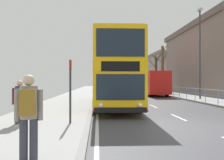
{
  "coord_description": "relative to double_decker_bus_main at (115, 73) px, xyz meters",
  "views": [
    {
      "loc": [
        -3.92,
        -7.89,
        1.75
      ],
      "look_at": [
        -3.08,
        5.15,
        1.84
      ],
      "focal_mm": 35.24,
      "sensor_mm": 36.0,
      "label": 1
    }
  ],
  "objects": [
    {
      "name": "background_bus_far_lane",
      "position": [
        5.62,
        12.59,
        -0.72
      ],
      "size": [
        2.68,
        10.06,
        2.93
      ],
      "color": "red",
      "rests_on": "ground"
    },
    {
      "name": "street_lamp_far_side",
      "position": [
        8.24,
        4.08,
        2.62
      ],
      "size": [
        0.28,
        0.6,
        8.36
      ],
      "color": "#38383D",
      "rests_on": "ground"
    },
    {
      "name": "pedestrian_companion",
      "position": [
        -4.14,
        -7.11,
        -1.23
      ],
      "size": [
        0.55,
        0.58,
        1.65
      ],
      "color": "#4C473D",
      "rests_on": "ground"
    },
    {
      "name": "background_building_00",
      "position": [
        16.16,
        36.43,
        1.86
      ],
      "size": [
        9.42,
        15.17,
        8.32
      ],
      "color": "gray",
      "rests_on": "ground"
    },
    {
      "name": "pedestrian_railing_far_kerb",
      "position": [
        7.18,
        4.63,
        -1.48
      ],
      "size": [
        0.05,
        21.78,
        1.05
      ],
      "color": "#598CC6",
      "rests_on": "ground"
    },
    {
      "name": "bare_tree_far_01",
      "position": [
        8.82,
        21.52,
        1.06
      ],
      "size": [
        2.7,
        2.83,
        7.16
      ],
      "color": "#423328",
      "rests_on": "ground"
    },
    {
      "name": "bus_stop_sign_near",
      "position": [
        -2.25,
        -7.03,
        -0.67
      ],
      "size": [
        0.08,
        0.44,
        2.45
      ],
      "color": "#2D2D33",
      "rests_on": "ground"
    },
    {
      "name": "pedestrian_with_backpack",
      "position": [
        -2.55,
        -11.18,
        -1.17
      ],
      "size": [
        0.55,
        0.57,
        1.74
      ],
      "color": "#383842",
      "rests_on": "ground"
    },
    {
      "name": "bare_tree_far_00",
      "position": [
        8.36,
        16.29,
        1.37
      ],
      "size": [
        2.63,
        2.14,
        7.22
      ],
      "color": "brown",
      "rests_on": "ground"
    },
    {
      "name": "ground",
      "position": [
        2.01,
        -7.7,
        -2.29
      ],
      "size": [
        15.8,
        140.0,
        0.2
      ],
      "color": "#424247"
    },
    {
      "name": "double_decker_bus_main",
      "position": [
        0.0,
        0.0,
        0.0
      ],
      "size": [
        2.95,
        11.61,
        4.44
      ],
      "color": "#F4B20F",
      "rests_on": "ground"
    }
  ]
}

